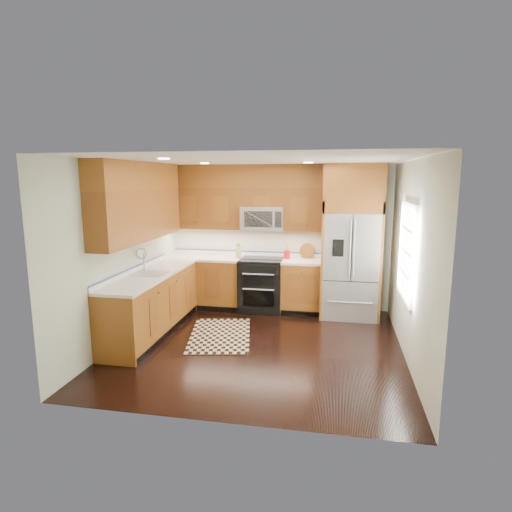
% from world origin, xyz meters
% --- Properties ---
extents(ground, '(4.00, 4.00, 0.00)m').
position_xyz_m(ground, '(0.00, 0.00, 0.00)').
color(ground, black).
rests_on(ground, ground).
extents(wall_back, '(4.00, 0.02, 2.60)m').
position_xyz_m(wall_back, '(0.00, 2.00, 1.30)').
color(wall_back, silver).
rests_on(wall_back, ground).
extents(wall_left, '(0.02, 4.00, 2.60)m').
position_xyz_m(wall_left, '(-2.00, 0.00, 1.30)').
color(wall_left, silver).
rests_on(wall_left, ground).
extents(wall_right, '(0.02, 4.00, 2.60)m').
position_xyz_m(wall_right, '(2.00, 0.00, 1.30)').
color(wall_right, silver).
rests_on(wall_right, ground).
extents(window, '(0.04, 1.10, 1.30)m').
position_xyz_m(window, '(1.98, 0.20, 1.40)').
color(window, white).
rests_on(window, ground).
extents(base_cabinets, '(2.85, 3.00, 0.90)m').
position_xyz_m(base_cabinets, '(-1.23, 0.90, 0.45)').
color(base_cabinets, brown).
rests_on(base_cabinets, ground).
extents(countertop, '(2.86, 3.01, 0.04)m').
position_xyz_m(countertop, '(-1.09, 1.01, 0.92)').
color(countertop, beige).
rests_on(countertop, base_cabinets).
extents(upper_cabinets, '(2.85, 3.00, 1.15)m').
position_xyz_m(upper_cabinets, '(-1.15, 1.09, 2.02)').
color(upper_cabinets, brown).
rests_on(upper_cabinets, ground).
extents(range, '(0.76, 0.67, 0.95)m').
position_xyz_m(range, '(-0.25, 1.67, 0.47)').
color(range, black).
rests_on(range, ground).
extents(microwave, '(0.76, 0.40, 0.42)m').
position_xyz_m(microwave, '(-0.25, 1.80, 1.66)').
color(microwave, '#B2B2B7').
rests_on(microwave, ground).
extents(refrigerator, '(0.98, 0.75, 2.60)m').
position_xyz_m(refrigerator, '(1.30, 1.63, 1.30)').
color(refrigerator, '#B2B2B7').
rests_on(refrigerator, ground).
extents(sink_faucet, '(0.54, 0.44, 0.37)m').
position_xyz_m(sink_faucet, '(-1.73, 0.23, 0.99)').
color(sink_faucet, '#B2B2B7').
rests_on(sink_faucet, countertop).
extents(rug, '(1.16, 1.63, 0.01)m').
position_xyz_m(rug, '(-0.65, 0.29, 0.01)').
color(rug, black).
rests_on(rug, ground).
extents(knife_block, '(0.11, 0.14, 0.26)m').
position_xyz_m(knife_block, '(-0.69, 1.74, 1.04)').
color(knife_block, '#A38B4F').
rests_on(knife_block, countertop).
extents(utensil_crock, '(0.15, 0.15, 0.32)m').
position_xyz_m(utensil_crock, '(0.19, 1.80, 1.05)').
color(utensil_crock, '#A01315').
rests_on(utensil_crock, countertop).
extents(cutting_board, '(0.32, 0.32, 0.02)m').
position_xyz_m(cutting_board, '(0.53, 1.94, 0.95)').
color(cutting_board, brown).
rests_on(cutting_board, countertop).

